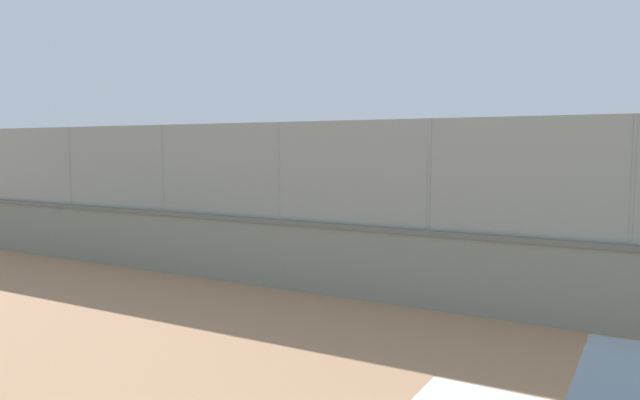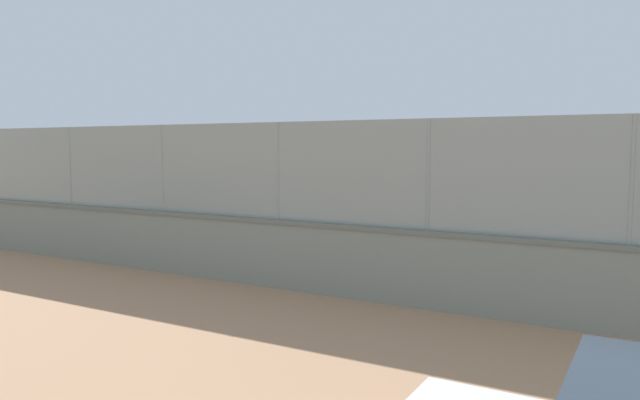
% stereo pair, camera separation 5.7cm
% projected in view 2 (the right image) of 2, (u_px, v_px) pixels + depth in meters
% --- Properties ---
extents(ground_plane, '(260.00, 260.00, 0.00)m').
position_uv_depth(ground_plane, '(431.00, 224.00, 21.20)').
color(ground_plane, tan).
extents(perimeter_wall, '(31.12, 0.87, 1.35)m').
position_uv_depth(perimeter_wall, '(279.00, 253.00, 11.65)').
color(perimeter_wall, gray).
rests_on(perimeter_wall, ground_plane).
extents(fence_panel_on_wall, '(30.56, 0.59, 1.89)m').
position_uv_depth(fence_panel_on_wall, '(278.00, 171.00, 11.51)').
color(fence_panel_on_wall, gray).
rests_on(fence_panel_on_wall, perimeter_wall).
extents(player_crossing_court, '(0.74, 1.17, 1.57)m').
position_uv_depth(player_crossing_court, '(273.00, 221.00, 14.81)').
color(player_crossing_court, '#B2B2B2').
rests_on(player_crossing_court, ground_plane).
extents(player_foreground_swinging, '(1.09, 0.74, 1.68)m').
position_uv_depth(player_foreground_swinging, '(171.00, 207.00, 17.38)').
color(player_foreground_swinging, '#B2B2B2').
rests_on(player_foreground_swinging, ground_plane).
extents(player_baseline_waiting, '(0.97, 0.93, 1.63)m').
position_uv_depth(player_baseline_waiting, '(555.00, 209.00, 17.28)').
color(player_baseline_waiting, '#B2B2B2').
rests_on(player_baseline_waiting, ground_plane).
extents(sports_ball, '(0.17, 0.17, 0.17)m').
position_uv_depth(sports_ball, '(226.00, 211.00, 14.37)').
color(sports_ball, orange).
extents(courtside_bench, '(1.61, 0.41, 0.87)m').
position_uv_depth(courtside_bench, '(465.00, 269.00, 11.18)').
color(courtside_bench, brown).
rests_on(courtside_bench, ground_plane).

